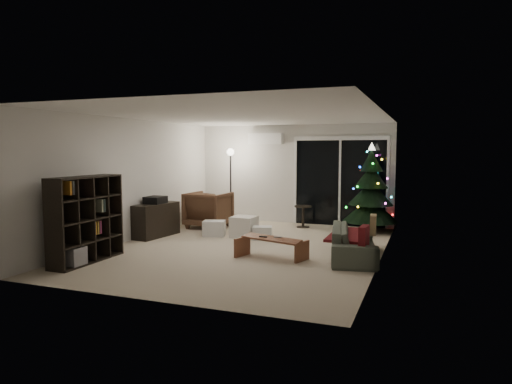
# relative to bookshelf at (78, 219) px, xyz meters

# --- Properties ---
(room) EXTENTS (6.50, 7.51, 2.60)m
(room) POSITION_rel_bookshelf_xyz_m (2.71, 3.42, 0.30)
(room) COLOR beige
(room) RESTS_ON ground
(bookshelf) EXTENTS (0.46, 1.46, 1.43)m
(bookshelf) POSITION_rel_bookshelf_xyz_m (0.00, 0.00, 0.00)
(bookshelf) COLOR black
(bookshelf) RESTS_ON floor
(media_cabinet) EXTENTS (0.56, 1.19, 0.72)m
(media_cabinet) POSITION_rel_bookshelf_xyz_m (0.00, 2.33, -0.36)
(media_cabinet) COLOR black
(media_cabinet) RESTS_ON floor
(stereo) EXTENTS (0.36, 0.43, 0.15)m
(stereo) POSITION_rel_bookshelf_xyz_m (0.00, 2.33, 0.08)
(stereo) COLOR black
(stereo) RESTS_ON media_cabinet
(armchair) EXTENTS (0.96, 0.99, 0.87)m
(armchair) POSITION_rel_bookshelf_xyz_m (0.55, 3.76, -0.28)
(armchair) COLOR #3B2C17
(armchair) RESTS_ON floor
(ottoman) EXTENTS (0.50, 0.50, 0.45)m
(ottoman) POSITION_rel_bookshelf_xyz_m (1.81, 2.94, -0.49)
(ottoman) COLOR white
(ottoman) RESTS_ON floor
(cardboard_box_a) EXTENTS (0.54, 0.47, 0.33)m
(cardboard_box_a) POSITION_rel_bookshelf_xyz_m (1.15, 2.83, -0.55)
(cardboard_box_a) COLOR silver
(cardboard_box_a) RESTS_ON floor
(cardboard_box_b) EXTENTS (0.47, 0.40, 0.28)m
(cardboard_box_b) POSITION_rel_bookshelf_xyz_m (2.27, 2.82, -0.58)
(cardboard_box_b) COLOR silver
(cardboard_box_b) RESTS_ON floor
(side_table) EXTENTS (0.55, 0.55, 0.52)m
(side_table) POSITION_rel_bookshelf_xyz_m (2.68, 4.58, -0.45)
(side_table) COLOR black
(side_table) RESTS_ON floor
(floor_lamp) EXTENTS (0.29, 0.29, 1.84)m
(floor_lamp) POSITION_rel_bookshelf_xyz_m (0.80, 4.51, 0.20)
(floor_lamp) COLOR black
(floor_lamp) RESTS_ON floor
(sofa) EXTENTS (1.05, 1.97, 0.55)m
(sofa) POSITION_rel_bookshelf_xyz_m (4.30, 1.86, -0.44)
(sofa) COLOR #4D504C
(sofa) RESTS_ON floor
(sofa_throw) EXTENTS (0.58, 1.35, 0.04)m
(sofa_throw) POSITION_rel_bookshelf_xyz_m (4.20, 1.86, -0.32)
(sofa_throw) COLOR #540E08
(sofa_throw) RESTS_ON sofa
(cushion_a) EXTENTS (0.14, 0.37, 0.36)m
(cushion_a) POSITION_rel_bookshelf_xyz_m (4.55, 2.51, -0.22)
(cushion_a) COLOR olive
(cushion_a) RESTS_ON sofa
(cushion_b) EXTENTS (0.13, 0.37, 0.36)m
(cushion_b) POSITION_rel_bookshelf_xyz_m (4.55, 1.21, -0.22)
(cushion_b) COLOR #540E08
(cushion_b) RESTS_ON sofa
(coffee_table) EXTENTS (1.21, 0.74, 0.36)m
(coffee_table) POSITION_rel_bookshelf_xyz_m (2.98, 1.30, -0.54)
(coffee_table) COLOR brown
(coffee_table) RESTS_ON floor
(remote_a) EXTENTS (0.14, 0.04, 0.02)m
(remote_a) POSITION_rel_bookshelf_xyz_m (2.83, 1.30, -0.34)
(remote_a) COLOR black
(remote_a) RESTS_ON coffee_table
(remote_b) EXTENTS (0.14, 0.08, 0.02)m
(remote_b) POSITION_rel_bookshelf_xyz_m (3.08, 1.35, -0.34)
(remote_b) COLOR slate
(remote_b) RESTS_ON coffee_table
(christmas_tree) EXTENTS (1.59, 1.59, 2.03)m
(christmas_tree) POSITION_rel_bookshelf_xyz_m (4.25, 4.60, 0.30)
(christmas_tree) COLOR black
(christmas_tree) RESTS_ON floor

